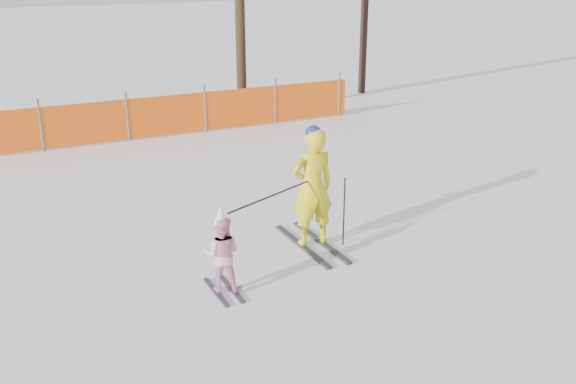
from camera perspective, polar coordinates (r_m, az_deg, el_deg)
The scene contains 5 objects.
ground at distance 9.42m, azimuth 1.37°, elevation -6.66°, with size 120.00×120.00×0.00m, color white.
adult at distance 9.74m, azimuth 2.20°, elevation 0.42°, with size 0.70×1.72×1.93m.
child at distance 8.55m, azimuth -5.87°, elevation -5.44°, with size 0.64×0.85×1.23m.
ski_poles at distance 9.35m, azimuth 1.18°, elevation -0.96°, with size 2.13×0.70×1.11m.
safety_fence at distance 15.93m, azimuth -20.79°, elevation 5.35°, with size 16.22×0.06×1.25m.
Camera 1 is at (-3.97, -7.43, 4.22)m, focal length 40.00 mm.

